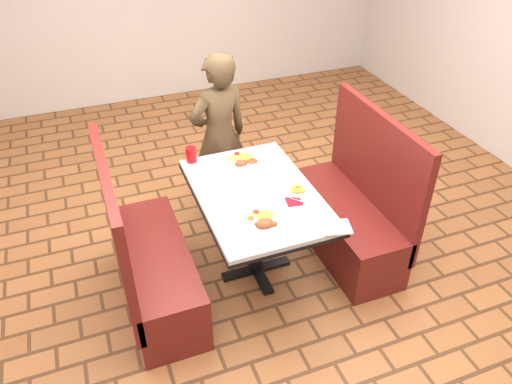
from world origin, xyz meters
TOP-DOWN VIEW (x-y plane):
  - room at (0.00, 0.00)m, footprint 7.00×7.04m
  - dining_table at (0.00, 0.00)m, footprint 0.81×1.21m
  - booth_bench_left at (-0.80, 0.00)m, footprint 0.47×1.20m
  - booth_bench_right at (0.80, 0.00)m, footprint 0.47×1.20m
  - diner_person at (0.01, 0.88)m, footprint 0.59×0.45m
  - near_dinner_plate at (-0.08, -0.33)m, footprint 0.28×0.28m
  - far_dinner_plate at (0.05, 0.41)m, footprint 0.29×0.29m
  - plantain_plate at (0.27, -0.09)m, footprint 0.17×0.17m
  - maroon_napkin at (0.20, -0.20)m, footprint 0.12×0.12m
  - spoon_utensil at (0.21, -0.18)m, footprint 0.10×0.11m
  - red_tumbler at (-0.31, 0.56)m, footprint 0.08×0.08m
  - paper_napkin at (0.33, -0.55)m, footprint 0.22×0.19m
  - knife_utensil at (-0.07, -0.34)m, footprint 0.03×0.17m
  - fork_utensil at (-0.10, -0.35)m, footprint 0.06×0.12m
  - lettuce_shreds at (0.04, 0.06)m, footprint 0.28×0.32m

SIDE VIEW (x-z plane):
  - booth_bench_left at x=-0.80m, z-range -0.26..0.92m
  - booth_bench_right at x=0.80m, z-range -0.26..0.92m
  - dining_table at x=0.00m, z-range 0.28..1.03m
  - diner_person at x=0.01m, z-range 0.00..1.45m
  - lettuce_shreds at x=0.04m, z-range 0.75..0.75m
  - maroon_napkin at x=0.20m, z-range 0.75..0.75m
  - spoon_utensil at x=0.21m, z-range 0.75..0.76m
  - paper_napkin at x=0.33m, z-range 0.75..0.76m
  - fork_utensil at x=-0.10m, z-range 0.76..0.76m
  - knife_utensil at x=-0.07m, z-range 0.76..0.76m
  - plantain_plate at x=0.27m, z-range 0.75..0.77m
  - far_dinner_plate at x=0.05m, z-range 0.74..0.81m
  - near_dinner_plate at x=-0.08m, z-range 0.74..0.82m
  - red_tumbler at x=-0.31m, z-range 0.75..0.87m
  - room at x=0.00m, z-range 0.50..3.32m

